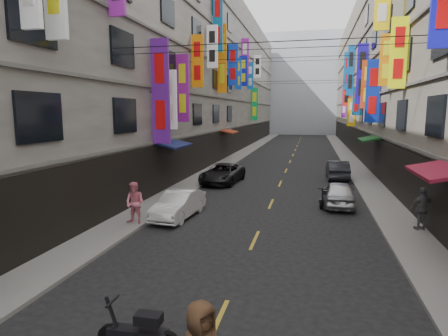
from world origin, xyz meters
The scene contains 17 objects.
sidewalk_left centered at (-6.00, 42.00, 0.06)m, with size 2.00×90.00×0.12m, color slate.
sidewalk_right centered at (6.00, 42.00, 0.06)m, with size 2.00×90.00×0.12m, color slate.
building_row_left centered at (-11.99, 42.00, 9.49)m, with size 10.14×90.00×19.00m.
building_row_right centered at (11.99, 42.00, 9.49)m, with size 10.14×90.00×19.00m.
haze_block centered at (0.00, 92.00, 11.00)m, with size 18.00×8.00×22.00m, color #A4ADB7.
shop_signage centered at (-0.18, 35.38, 9.12)m, with size 14.00×55.00×12.28m.
street_awnings centered at (-1.26, 26.00, 3.00)m, with size 13.99×35.20×0.41m.
overhead_cables centered at (0.00, 30.00, 8.80)m, with size 14.00×38.04×1.24m.
lane_markings centered at (0.00, 39.00, 0.00)m, with size 0.12×80.20×0.01m.
scooter_crossing centered at (-1.33, 10.62, 0.44)m, with size 1.80×0.50×1.14m.
scooter_far_right centered at (2.83, 24.08, 0.44)m, with size 0.67×1.78×1.14m.
car_left_mid centered at (-4.00, 20.31, 0.64)m, with size 1.35×3.88×1.28m, color white.
car_left_far centered at (-4.00, 29.32, 0.68)m, with size 2.26×4.89×1.36m, color black.
car_right_mid centered at (3.57, 24.42, 0.67)m, with size 1.59×3.95×1.35m, color #B8B9BD.
car_right_far centered at (4.00, 32.78, 0.70)m, with size 1.48×4.24×1.40m, color #27282E.
pedestrian_lfar centered at (-5.40, 18.63, 1.04)m, with size 0.89×0.61×1.84m, color pink.
pedestrian_rfar centered at (6.60, 20.50, 1.02)m, with size 1.06×0.60×1.80m, color slate.
Camera 1 is at (2.04, 3.99, 4.99)m, focal length 30.00 mm.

